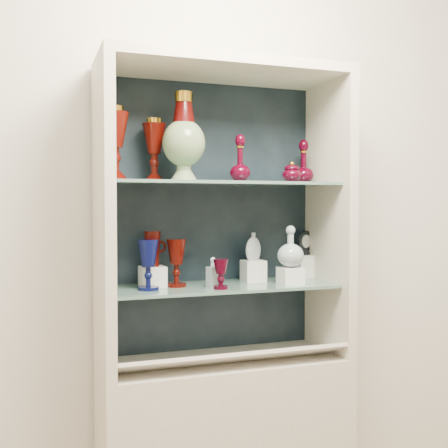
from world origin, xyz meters
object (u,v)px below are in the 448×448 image
object	(u,v)px
ruby_pitcher	(152,249)
clear_square_bottle	(213,272)
pedestal_lamp_left	(115,143)
cobalt_goblet	(148,265)
ruby_goblet_small	(221,274)
ruby_goblet_tall	(176,263)
ruby_decanter_b	(304,160)
clear_round_decanter	(291,247)
ruby_decanter_a	(240,155)
enamel_urn	(184,137)
lidded_bowl	(292,172)
flat_flask	(253,246)
pedestal_lamp_right	(154,150)
cameo_medallion	(305,242)

from	to	relation	value
ruby_pitcher	clear_square_bottle	size ratio (longest dim) A/B	1.19
pedestal_lamp_left	cobalt_goblet	distance (m)	0.48
cobalt_goblet	ruby_goblet_small	distance (m)	0.28
ruby_goblet_tall	clear_square_bottle	xyz separation A→B (m)	(0.13, -0.07, -0.04)
ruby_decanter_b	clear_round_decanter	xyz separation A→B (m)	(-0.13, -0.13, -0.37)
ruby_decanter_a	ruby_goblet_tall	distance (m)	0.50
enamel_urn	cobalt_goblet	size ratio (longest dim) A/B	1.78
lidded_bowl	enamel_urn	bearing A→B (deg)	175.48
ruby_decanter_b	clear_round_decanter	distance (m)	0.41
ruby_goblet_small	clear_round_decanter	xyz separation A→B (m)	(0.31, 0.03, 0.09)
flat_flask	ruby_pitcher	bearing A→B (deg)	156.68
pedestal_lamp_right	cameo_medallion	xyz separation A→B (m)	(0.70, 0.05, -0.39)
ruby_decanter_a	ruby_goblet_small	world-z (taller)	ruby_decanter_a
ruby_goblet_tall	flat_flask	size ratio (longest dim) A/B	1.56
flat_flask	clear_round_decanter	bearing A→B (deg)	-73.43
enamel_urn	ruby_decanter_a	size ratio (longest dim) A/B	1.62
ruby_decanter_a	ruby_goblet_tall	world-z (taller)	ruby_decanter_a
clear_round_decanter	ruby_goblet_small	bearing A→B (deg)	-174.76
ruby_decanter_a	clear_square_bottle	size ratio (longest dim) A/B	1.78
ruby_decanter_b	ruby_goblet_tall	xyz separation A→B (m)	(-0.59, -0.04, -0.43)
lidded_bowl	pedestal_lamp_left	bearing A→B (deg)	178.58
ruby_pitcher	clear_round_decanter	bearing A→B (deg)	-18.07
pedestal_lamp_right	ruby_goblet_small	bearing A→B (deg)	-37.13
ruby_goblet_small	clear_round_decanter	size ratio (longest dim) A/B	0.71
ruby_decanter_a	ruby_decanter_b	bearing A→B (deg)	18.04
pedestal_lamp_left	pedestal_lamp_right	world-z (taller)	pedestal_lamp_left
flat_flask	clear_square_bottle	bearing A→B (deg)	-176.94
ruby_goblet_small	lidded_bowl	bearing A→B (deg)	6.31
lidded_bowl	cameo_medallion	distance (m)	0.39
ruby_goblet_tall	clear_round_decanter	xyz separation A→B (m)	(0.46, -0.09, 0.06)
pedestal_lamp_right	ruby_goblet_tall	distance (m)	0.46
flat_flask	clear_round_decanter	size ratio (longest dim) A/B	0.75
ruby_decanter_a	pedestal_lamp_left	bearing A→B (deg)	179.89
enamel_urn	flat_flask	xyz separation A→B (m)	(0.33, 0.09, -0.44)
ruby_decanter_b	clear_round_decanter	world-z (taller)	ruby_decanter_b
ruby_goblet_tall	pedestal_lamp_left	bearing A→B (deg)	-165.32
ruby_goblet_small	pedestal_lamp_right	bearing A→B (deg)	142.87
pedestal_lamp_right	lidded_bowl	bearing A→B (deg)	-13.84
ruby_decanter_b	cobalt_goblet	world-z (taller)	ruby_decanter_b
cobalt_goblet	clear_square_bottle	xyz separation A→B (m)	(0.26, -0.02, -0.04)
lidded_bowl	ruby_goblet_tall	distance (m)	0.60
ruby_goblet_small	clear_round_decanter	distance (m)	0.33
lidded_bowl	ruby_pitcher	world-z (taller)	lidded_bowl
pedestal_lamp_left	enamel_urn	world-z (taller)	enamel_urn
pedestal_lamp_right	cameo_medallion	bearing A→B (deg)	3.69
lidded_bowl	cameo_medallion	xyz separation A→B (m)	(0.16, 0.18, -0.31)
ruby_pitcher	cameo_medallion	world-z (taller)	ruby_pitcher
ruby_decanter_a	ruby_decanter_b	xyz separation A→B (m)	(0.34, 0.11, -0.00)
ruby_decanter_a	cobalt_goblet	bearing A→B (deg)	177.50
ruby_decanter_a	cameo_medallion	size ratio (longest dim) A/B	1.86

